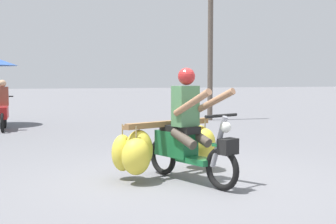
{
  "coord_description": "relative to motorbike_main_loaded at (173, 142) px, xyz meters",
  "views": [
    {
      "loc": [
        -2.03,
        -5.63,
        1.43
      ],
      "look_at": [
        0.08,
        0.95,
        0.9
      ],
      "focal_mm": 46.62,
      "sensor_mm": 36.0,
      "label": 1
    }
  ],
  "objects": [
    {
      "name": "motorbike_main_loaded",
      "position": [
        0.0,
        0.0,
        0.0
      ],
      "size": [
        1.76,
        2.0,
        1.58
      ],
      "color": "black",
      "rests_on": "ground"
    },
    {
      "name": "ground_plane",
      "position": [
        0.05,
        -0.28,
        -0.52
      ],
      "size": [
        120.0,
        120.0,
        0.0
      ],
      "primitive_type": "plane",
      "color": "slate"
    },
    {
      "name": "utility_pole",
      "position": [
        3.99,
        7.94,
        2.33
      ],
      "size": [
        0.18,
        0.18,
        5.7
      ],
      "primitive_type": "cylinder",
      "color": "brown",
      "rests_on": "ground"
    },
    {
      "name": "motorbike_distant_ahead_left",
      "position": [
        -2.64,
        6.88,
        0.05
      ],
      "size": [
        0.5,
        1.62,
        1.4
      ],
      "color": "black",
      "rests_on": "ground"
    }
  ]
}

